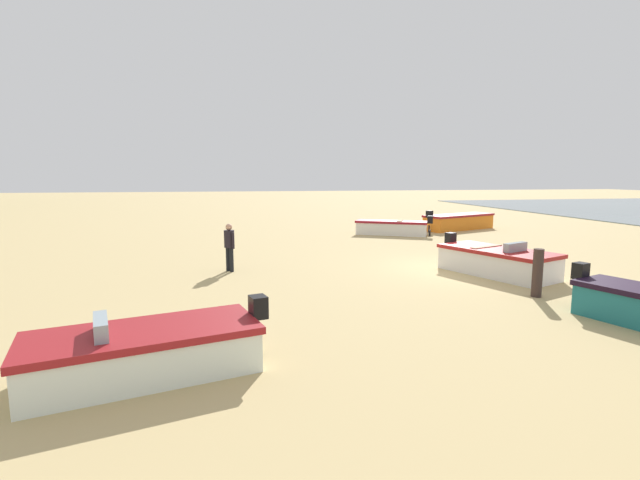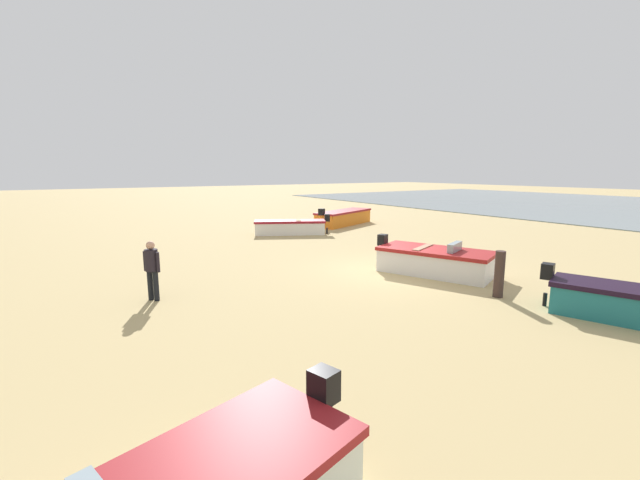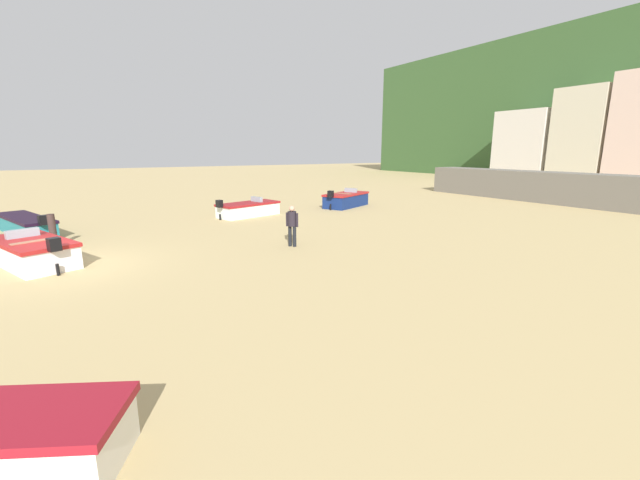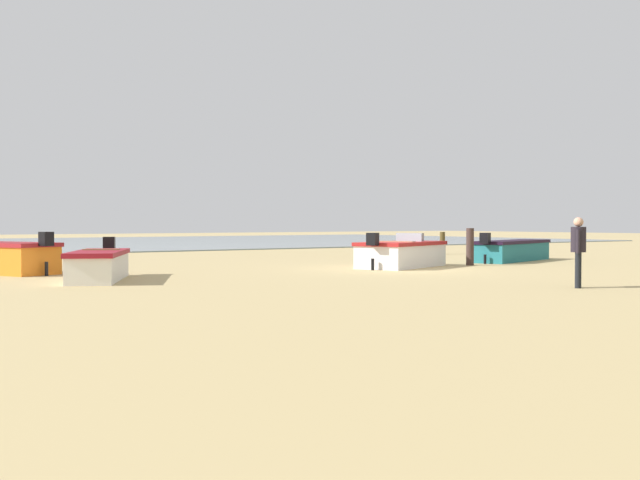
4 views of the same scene
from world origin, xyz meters
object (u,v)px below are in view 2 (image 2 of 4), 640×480
object	(u,v)px
boat_orange_4	(344,218)
boat_white_5	(435,261)
boat_white_2	(290,227)
mooring_post_near_water	(499,274)
beach_walker_foreground	(152,266)

from	to	relation	value
boat_orange_4	boat_white_5	size ratio (longest dim) A/B	1.24
boat_white_2	boat_white_5	distance (m)	10.29
boat_orange_4	boat_white_5	xyz separation A→B (m)	(-11.91, 4.82, -0.02)
mooring_post_near_water	beach_walker_foreground	bearing A→B (deg)	59.13
boat_white_5	boat_orange_4	bearing A→B (deg)	-134.09
boat_white_2	beach_walker_foreground	size ratio (longest dim) A/B	2.47
boat_orange_4	boat_white_5	distance (m)	12.85
boat_orange_4	beach_walker_foreground	bearing A→B (deg)	-76.74
boat_orange_4	beach_walker_foreground	distance (m)	16.61
boat_white_5	boat_white_2	bearing A→B (deg)	-112.30
boat_orange_4	boat_white_5	world-z (taller)	boat_orange_4
boat_white_2	beach_walker_foreground	bearing A→B (deg)	160.81
mooring_post_near_water	beach_walker_foreground	world-z (taller)	beach_walker_foreground
mooring_post_near_water	boat_orange_4	bearing A→B (deg)	-19.98
boat_white_5	mooring_post_near_water	world-z (taller)	mooring_post_near_water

